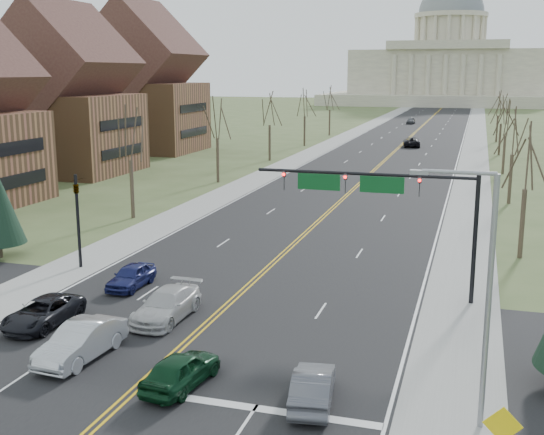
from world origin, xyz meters
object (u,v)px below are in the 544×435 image
Objects in this scene: car_sb_inner_second at (167,305)px; car_far_nb at (412,142)px; car_sb_outer_second at (131,276)px; car_sb_inner_lead at (81,341)px; signal_left at (77,210)px; car_far_sb at (411,121)px; car_nb_outer_lead at (313,387)px; signal_mast at (381,194)px; car_nb_inner_lead at (181,370)px; warn_sign at (502,434)px; car_sb_outer_lead at (43,312)px; street_light at (482,284)px.

car_sb_inner_second is 0.92× the size of car_far_nb.
car_far_nb is (8.23, 81.23, 0.10)m from car_sb_outer_second.
car_sb_inner_lead reaches higher than car_far_nb.
signal_left is 129.60m from car_far_sb.
car_sb_inner_second reaches higher than car_nb_outer_lead.
signal_mast is 2.02× the size of signal_left.
car_nb_inner_lead is (-5.81, -13.66, -5.04)m from signal_mast.
car_sb_inner_second is at bearing -53.06° from car_nb_inner_lead.
signal_mast is at bearing 109.07° from warn_sign.
car_sb_outer_lead is (-9.26, 4.20, -0.04)m from car_nb_inner_lead.
street_light is 1.90× the size of car_sb_outer_lead.
car_sb_outer_lead is at bearing -90.37° from car_far_sb.
car_sb_inner_lead is at bearing 163.48° from warn_sign.
car_nb_inner_lead is at bearing 162.01° from warn_sign.
signal_left is 1.51× the size of car_sb_outer_second.
car_sb_outer_lead is (-15.07, -9.46, -5.09)m from signal_mast.
car_sb_inner_second is at bearing 156.25° from street_light.
car_sb_outer_second is (-19.87, 14.70, -1.33)m from warn_sign.
car_sb_inner_lead is (7.88, -12.44, -2.90)m from signal_left.
signal_mast is 78.77m from car_far_nb.
street_light reaches higher than car_sb_outer_lead.
car_sb_outer_second is at bearing -89.92° from car_far_sb.
car_far_sb is (-4.79, 142.96, 0.04)m from car_nb_inner_lead.
car_sb_inner_lead reaches higher than car_nb_inner_lead.
car_far_sb reaches higher than car_nb_outer_lead.
car_nb_inner_lead is 92.07m from car_far_nb.
signal_left is 23.09m from car_nb_outer_lead.
car_far_nb is (-5.10, 91.95, 0.09)m from car_nb_outer_lead.
car_far_sb reaches higher than car_sb_inner_second.
car_sb_inner_lead is (-5.25, 1.22, 0.09)m from car_nb_inner_lead.
signal_left is 10.67m from car_sb_outer_lead.
warn_sign reaches higher than car_sb_inner_lead.
car_sb_outer_second is 132.16m from car_far_sb.
car_nb_outer_lead reaches higher than car_sb_outer_second.
car_nb_inner_lead is at bearing -113.05° from signal_mast.
car_far_nb is (4.03, 85.35, 0.03)m from car_sb_inner_second.
signal_mast is 18.91m from warn_sign.
car_far_sb is at bearing 89.17° from car_sb_outer_lead.
car_sb_inner_lead is at bearing -88.71° from car_far_sb.
car_nb_outer_lead is (-5.78, -0.04, -4.53)m from street_light.
signal_left is at bearing 180.00° from signal_mast.
car_sb_inner_second is 1.17× the size of car_far_sb.
signal_mast reaches higher than warn_sign.
signal_left reaches higher than car_sb_inner_second.
car_sb_inner_second is at bearing 79.79° from car_far_nb.
signal_left is 11.99m from car_sb_inner_second.
car_sb_outer_second is at bearing -46.76° from car_nb_outer_lead.
car_sb_outer_second is (1.25, 6.64, 0.02)m from car_sb_outer_lead.
warn_sign reaches higher than car_sb_outer_second.
car_sb_inner_lead is (-11.07, -12.44, -4.95)m from signal_mast.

